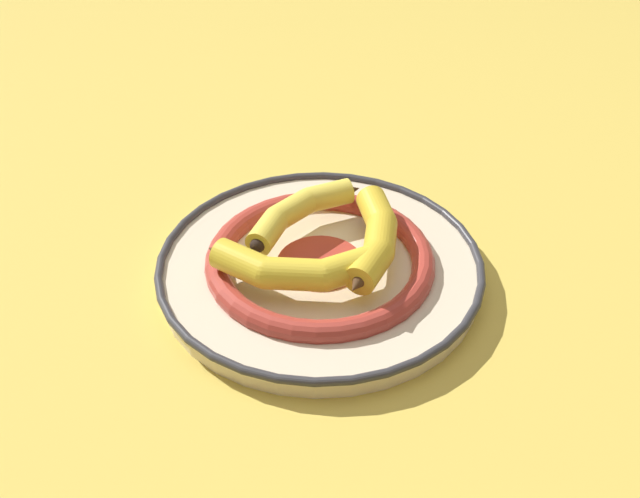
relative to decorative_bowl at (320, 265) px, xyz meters
The scene contains 5 objects.
ground_plane 0.05m from the decorative_bowl, 40.45° to the right, with size 2.80×2.80×0.00m, color gold.
decorative_bowl is the anchor object (origin of this frame).
banana_a 0.07m from the decorative_bowl, 90.56° to the right, with size 0.18×0.06×0.03m.
banana_b 0.07m from the decorative_bowl, 25.11° to the left, with size 0.13×0.13×0.03m.
banana_c 0.07m from the decorative_bowl, 151.91° to the left, with size 0.07×0.19×0.03m.
Camera 1 is at (-0.68, 0.01, 0.54)m, focal length 42.00 mm.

